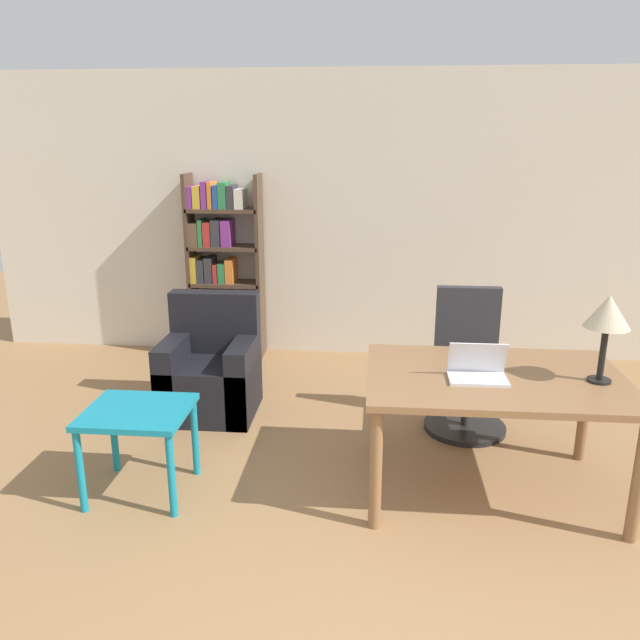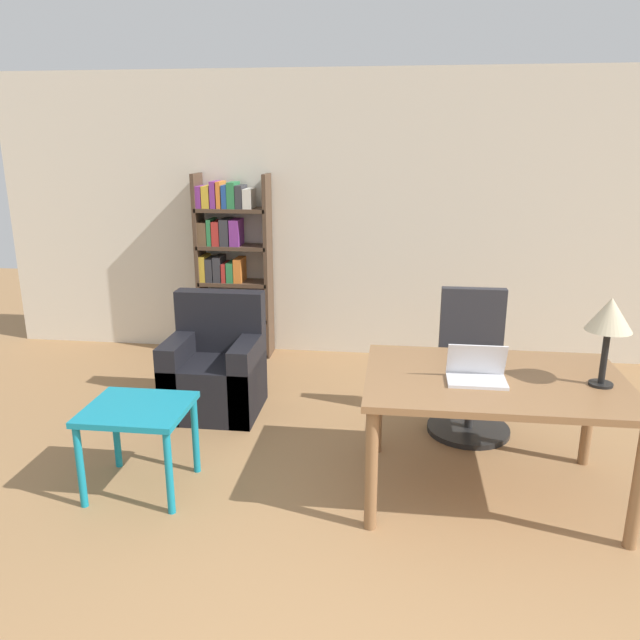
{
  "view_description": "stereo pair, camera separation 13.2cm",
  "coord_description": "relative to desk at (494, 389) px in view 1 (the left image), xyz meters",
  "views": [
    {
      "loc": [
        -0.19,
        -1.47,
        2.09
      ],
      "look_at": [
        -0.52,
        2.21,
        1.0
      ],
      "focal_mm": 35.0,
      "sensor_mm": 36.0,
      "label": 1
    },
    {
      "loc": [
        -0.06,
        -1.46,
        2.09
      ],
      "look_at": [
        -0.52,
        2.21,
        1.0
      ],
      "focal_mm": 35.0,
      "sensor_mm": 36.0,
      "label": 2
    }
  ],
  "objects": [
    {
      "name": "side_table_blue",
      "position": [
        -2.1,
        -0.21,
        -0.2
      ],
      "size": [
        0.6,
        0.54,
        0.55
      ],
      "color": "teal",
      "rests_on": "ground_plane"
    },
    {
      "name": "office_chair",
      "position": [
        -0.03,
        0.9,
        -0.22
      ],
      "size": [
        0.6,
        0.6,
        1.04
      ],
      "color": "black",
      "rests_on": "ground_plane"
    },
    {
      "name": "laptop",
      "position": [
        -0.12,
        -0.07,
        0.14
      ],
      "size": [
        0.33,
        0.21,
        0.21
      ],
      "color": "silver",
      "rests_on": "desk"
    },
    {
      "name": "table_lamp",
      "position": [
        0.57,
        -0.05,
        0.49
      ],
      "size": [
        0.25,
        0.25,
        0.51
      ],
      "color": "black",
      "rests_on": "desk"
    },
    {
      "name": "armchair",
      "position": [
        -1.98,
        0.98,
        -0.35
      ],
      "size": [
        0.7,
        0.64,
        0.92
      ],
      "color": "black",
      "rests_on": "ground_plane"
    },
    {
      "name": "desk",
      "position": [
        0.0,
        0.0,
        0.0
      ],
      "size": [
        1.5,
        1.02,
        0.75
      ],
      "color": "olive",
      "rests_on": "ground_plane"
    },
    {
      "name": "wall_back",
      "position": [
        -0.53,
        2.52,
        0.69
      ],
      "size": [
        8.0,
        0.06,
        2.7
      ],
      "color": "beige",
      "rests_on": "ground_plane"
    },
    {
      "name": "bookshelf",
      "position": [
        -2.2,
        2.33,
        0.16
      ],
      "size": [
        0.71,
        0.28,
        1.77
      ],
      "color": "#4C3828",
      "rests_on": "ground_plane"
    }
  ]
}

